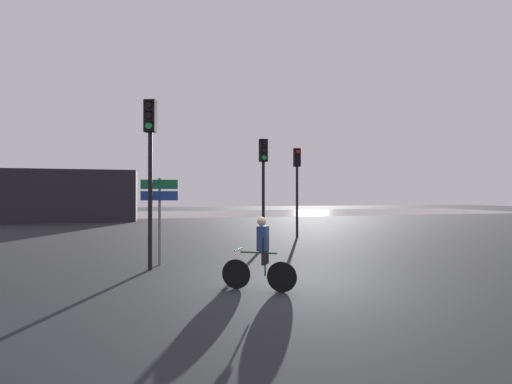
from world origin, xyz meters
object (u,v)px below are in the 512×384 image
at_px(traffic_light_center, 263,172).
at_px(cyclist, 261,253).
at_px(distant_building, 44,196).
at_px(traffic_light_near_left, 150,152).
at_px(direction_sign_post, 159,205).
at_px(traffic_light_far_right, 297,175).

distance_m(traffic_light_center, cyclist, 7.45).
xyz_separation_m(distant_building, traffic_light_center, (12.36, -18.73, 1.00)).
xyz_separation_m(distant_building, traffic_light_near_left, (8.02, -22.47, 1.29)).
xyz_separation_m(distant_building, cyclist, (10.38, -25.57, -1.18)).
height_order(traffic_light_center, traffic_light_near_left, traffic_light_near_left).
xyz_separation_m(distant_building, direction_sign_post, (8.28, -21.75, -0.21)).
relative_size(traffic_light_near_left, direction_sign_post, 1.83).
xyz_separation_m(traffic_light_near_left, direction_sign_post, (0.27, 0.72, -1.49)).
bearing_deg(traffic_light_center, direction_sign_post, 36.87).
xyz_separation_m(traffic_light_center, traffic_light_far_right, (2.59, 3.09, 0.04)).
relative_size(traffic_light_center, direction_sign_post, 1.66).
height_order(traffic_light_center, cyclist, traffic_light_center).
relative_size(traffic_light_center, cyclist, 2.66).
height_order(traffic_light_far_right, cyclist, traffic_light_far_right).
xyz_separation_m(traffic_light_near_left, cyclist, (2.37, -3.10, -2.47)).
xyz_separation_m(traffic_light_center, cyclist, (-1.98, -6.84, -2.19)).
distance_m(distant_building, cyclist, 27.62).
relative_size(traffic_light_far_right, cyclist, 2.70).
height_order(traffic_light_center, direction_sign_post, traffic_light_center).
relative_size(traffic_light_near_left, traffic_light_far_right, 1.09).
xyz_separation_m(traffic_light_far_right, cyclist, (-4.56, -9.93, -2.22)).
distance_m(direction_sign_post, cyclist, 4.47).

